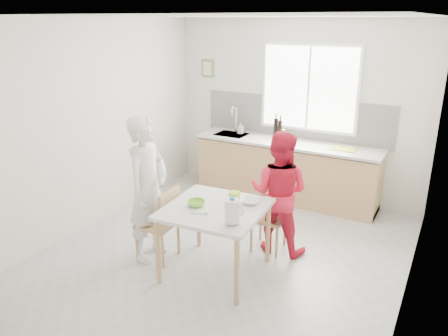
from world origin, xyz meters
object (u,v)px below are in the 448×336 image
at_px(bowl_green, 196,203).
at_px(wine_bottle_b, 280,130).
at_px(chair_far, 271,213).
at_px(dining_table, 215,214).
at_px(chair_left, 162,221).
at_px(wine_bottle_a, 276,128).
at_px(person_red, 279,193).
at_px(bowl_white, 250,201).
at_px(person_white, 148,189).
at_px(milk_jug, 232,211).

bearing_deg(bowl_green, wine_bottle_b, 91.17).
distance_m(chair_far, bowl_green, 1.09).
relative_size(dining_table, chair_left, 1.23).
distance_m(bowl_green, wine_bottle_a, 2.54).
relative_size(dining_table, wine_bottle_b, 3.61).
height_order(person_red, wine_bottle_b, person_red).
bearing_deg(wine_bottle_a, bowl_white, -74.39).
distance_m(bowl_white, wine_bottle_b, 2.24).
relative_size(dining_table, person_red, 0.73).
height_order(dining_table, bowl_white, bowl_white).
bearing_deg(chair_far, wine_bottle_a, 107.30).
relative_size(chair_far, bowl_white, 4.18).
bearing_deg(dining_table, wine_bottle_a, 97.60).
height_order(chair_left, bowl_white, chair_left).
relative_size(chair_far, wine_bottle_a, 2.53).
bearing_deg(bowl_white, chair_far, 88.64).
distance_m(wine_bottle_a, wine_bottle_b, 0.09).
bearing_deg(person_white, milk_jug, -103.45).
height_order(bowl_white, wine_bottle_b, wine_bottle_b).
xyz_separation_m(bowl_white, wine_bottle_a, (-0.61, 2.19, 0.27)).
bearing_deg(wine_bottle_b, wine_bottle_a, 161.80).
height_order(chair_far, bowl_green, bowl_green).
relative_size(chair_left, chair_far, 1.09).
relative_size(bowl_white, milk_jug, 0.76).
xyz_separation_m(chair_left, person_white, (-0.16, -0.01, 0.36)).
height_order(dining_table, milk_jug, milk_jug).
xyz_separation_m(dining_table, wine_bottle_b, (-0.25, 2.43, 0.37)).
height_order(person_white, wine_bottle_a, person_white).
distance_m(dining_table, person_white, 0.86).
bearing_deg(wine_bottle_b, person_white, -103.54).
bearing_deg(wine_bottle_a, dining_table, -82.40).
relative_size(bowl_green, wine_bottle_a, 0.59).
height_order(person_white, person_red, person_white).
distance_m(dining_table, bowl_white, 0.40).
height_order(person_red, wine_bottle_a, person_red).
xyz_separation_m(chair_left, chair_far, (0.98, 0.88, -0.04)).
relative_size(milk_jug, wine_bottle_a, 0.80).
height_order(chair_far, person_white, person_white).
relative_size(chair_left, person_white, 0.52).
bearing_deg(person_white, bowl_green, -94.42).
bearing_deg(chair_left, chair_far, 128.13).
bearing_deg(person_red, bowl_green, 51.70).
distance_m(chair_left, milk_jug, 1.13).
xyz_separation_m(chair_left, person_red, (1.08, 0.85, 0.26)).
distance_m(bowl_white, milk_jug, 0.54).
distance_m(chair_left, wine_bottle_b, 2.58).
bearing_deg(person_white, chair_left, -90.00).
bearing_deg(dining_table, chair_far, 70.39).
xyz_separation_m(dining_table, person_white, (-0.85, -0.06, 0.14)).
xyz_separation_m(dining_table, bowl_green, (-0.20, -0.06, 0.11)).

